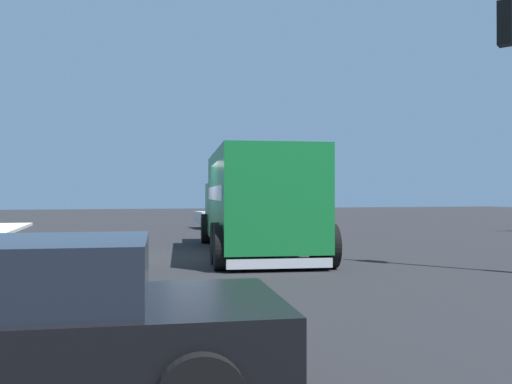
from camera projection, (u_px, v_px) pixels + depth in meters
ground_plane at (213, 256)px, 14.47m from camera, size 100.00×100.00×0.00m
delivery_truck at (255, 201)px, 15.12m from camera, size 8.49×3.76×2.81m
pickup_silver at (250, 213)px, 26.83m from camera, size 2.40×5.27×1.38m
sedan_black at (4, 327)px, 4.16m from camera, size 2.35×4.45×1.31m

